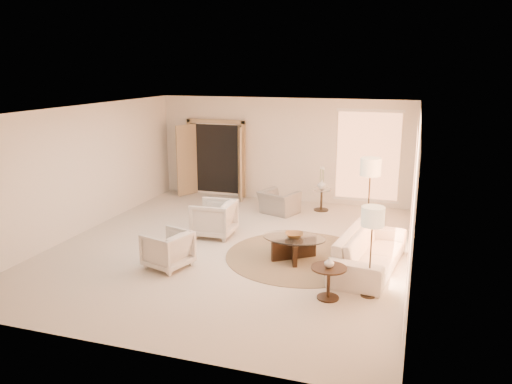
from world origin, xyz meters
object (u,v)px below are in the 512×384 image
(armchair_left, at_px, (214,217))
(coffee_table, at_px, (294,245))
(armchair_right, at_px, (168,248))
(accent_chair, at_px, (279,199))
(bowl, at_px, (294,235))
(floor_lamp_near, at_px, (370,171))
(floor_lamp_far, at_px, (373,221))
(end_table, at_px, (329,277))
(side_vase, at_px, (322,185))
(sofa, at_px, (370,251))
(end_vase, at_px, (329,262))
(side_table, at_px, (321,197))

(armchair_left, height_order, coffee_table, armchair_left)
(armchair_right, distance_m, accent_chair, 4.13)
(bowl, bearing_deg, armchair_right, -152.71)
(floor_lamp_near, height_order, floor_lamp_far, floor_lamp_near)
(accent_chair, xyz_separation_m, end_table, (2.01, -4.38, -0.02))
(armchair_right, relative_size, end_table, 1.33)
(bowl, relative_size, side_vase, 1.48)
(armchair_left, distance_m, floor_lamp_far, 4.12)
(sofa, height_order, armchair_right, armchair_right)
(armchair_left, bearing_deg, end_vase, 50.15)
(accent_chair, xyz_separation_m, bowl, (1.09, -2.90, 0.10))
(armchair_right, height_order, bowl, armchair_right)
(floor_lamp_far, bearing_deg, end_vase, -154.34)
(accent_chair, distance_m, coffee_table, 3.10)
(accent_chair, xyz_separation_m, coffee_table, (1.09, -2.90, -0.10))
(armchair_right, relative_size, coffee_table, 0.49)
(end_table, distance_m, end_vase, 0.25)
(armchair_left, xyz_separation_m, coffee_table, (1.99, -0.81, -0.15))
(bowl, bearing_deg, accent_chair, 110.59)
(armchair_right, height_order, floor_lamp_far, floor_lamp_far)
(floor_lamp_far, bearing_deg, side_vase, 109.39)
(armchair_left, height_order, bowl, armchair_left)
(floor_lamp_far, xyz_separation_m, bowl, (-1.52, 1.18, -0.78))
(sofa, distance_m, floor_lamp_near, 1.96)
(armchair_right, relative_size, accent_chair, 0.86)
(coffee_table, relative_size, end_vase, 9.23)
(armchair_left, bearing_deg, bowl, 66.13)
(bowl, relative_size, end_vase, 2.11)
(coffee_table, xyz_separation_m, floor_lamp_far, (1.52, -1.18, 0.99))
(accent_chair, distance_m, end_table, 4.82)
(floor_lamp_near, xyz_separation_m, end_vase, (-0.31, -2.99, -0.90))
(armchair_right, xyz_separation_m, side_vase, (2.00, 4.58, 0.31))
(coffee_table, bearing_deg, side_table, 91.97)
(accent_chair, height_order, side_vase, side_vase)
(sofa, bearing_deg, side_vase, 31.45)
(end_table, xyz_separation_m, side_vase, (-1.04, 4.96, 0.32))
(side_table, distance_m, floor_lamp_near, 2.66)
(armchair_left, bearing_deg, floor_lamp_far, 58.74)
(floor_lamp_near, bearing_deg, floor_lamp_far, -83.79)
(side_vase, bearing_deg, coffee_table, -88.03)
(armchair_right, height_order, floor_lamp_near, floor_lamp_near)
(end_vase, xyz_separation_m, side_vase, (-1.04, 4.96, 0.07))
(armchair_left, distance_m, side_table, 3.27)
(accent_chair, bearing_deg, floor_lamp_far, 143.67)
(accent_chair, bearing_deg, floor_lamp_near, 170.23)
(accent_chair, relative_size, floor_lamp_far, 0.59)
(floor_lamp_near, xyz_separation_m, bowl, (-1.23, -1.52, -1.03))
(bowl, bearing_deg, floor_lamp_far, -37.79)
(floor_lamp_far, bearing_deg, armchair_left, 150.45)
(bowl, xyz_separation_m, end_vase, (0.92, -1.47, 0.13))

